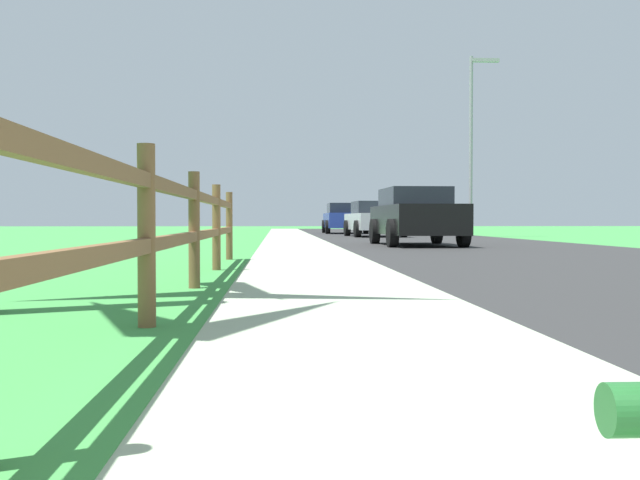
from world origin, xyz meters
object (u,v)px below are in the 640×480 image
parked_car_silver (374,219)px  street_lamp (473,131)px  parked_car_blue (344,218)px  parked_suv_black (416,216)px

parked_car_silver → street_lamp: bearing=-11.9°
parked_car_blue → street_lamp: 10.12m
parked_car_blue → street_lamp: street_lamp is taller
parked_suv_black → street_lamp: size_ratio=0.66×
parked_suv_black → parked_car_blue: size_ratio=0.97×
parked_car_blue → parked_car_silver: bearing=-85.9°
parked_suv_black → street_lamp: bearing=67.8°
parked_car_silver → parked_car_blue: size_ratio=0.92×
parked_suv_black → parked_car_blue: 18.49m
parked_suv_black → parked_car_silver: 10.84m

